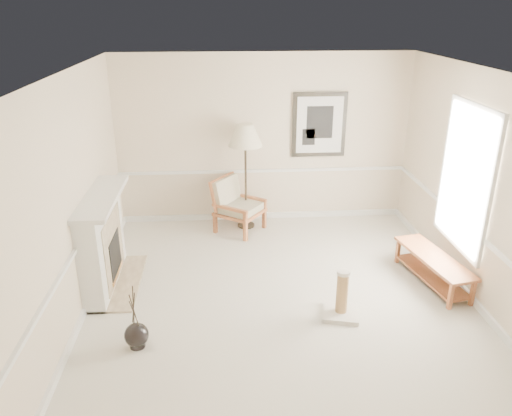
{
  "coord_description": "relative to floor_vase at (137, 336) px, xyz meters",
  "views": [
    {
      "loc": [
        -0.72,
        -5.55,
        3.6
      ],
      "look_at": [
        -0.27,
        0.7,
        1.03
      ],
      "focal_mm": 35.0,
      "sensor_mm": 36.0,
      "label": 1
    }
  ],
  "objects": [
    {
      "name": "ground",
      "position": [
        1.73,
        0.83,
        -0.15
      ],
      "size": [
        5.5,
        5.5,
        0.0
      ],
      "primitive_type": "plane",
      "color": "silver",
      "rests_on": "ground"
    },
    {
      "name": "room",
      "position": [
        1.87,
        0.91,
        1.72
      ],
      "size": [
        5.04,
        5.54,
        2.92
      ],
      "color": "beige",
      "rests_on": "ground"
    },
    {
      "name": "fireplace",
      "position": [
        -0.61,
        1.43,
        0.49
      ],
      "size": [
        0.64,
        1.64,
        1.31
      ],
      "color": "white",
      "rests_on": "ground"
    },
    {
      "name": "floor_vase",
      "position": [
        0.0,
        0.0,
        0.0
      ],
      "size": [
        0.28,
        0.28,
        0.81
      ],
      "rotation": [
        0.0,
        0.0,
        0.2
      ],
      "color": "black",
      "rests_on": "ground"
    },
    {
      "name": "armchair",
      "position": [
        1.21,
        3.12,
        0.34
      ],
      "size": [
        0.99,
        0.98,
        0.91
      ],
      "rotation": [
        0.0,
        0.0,
        0.95
      ],
      "color": "#945730",
      "rests_on": "ground"
    },
    {
      "name": "floor_lamp",
      "position": [
        1.4,
        3.23,
        1.43
      ],
      "size": [
        0.61,
        0.61,
        1.8
      ],
      "rotation": [
        0.0,
        0.0,
        -0.08
      ],
      "color": "black",
      "rests_on": "ground"
    },
    {
      "name": "bench",
      "position": [
        3.88,
        1.14,
        0.12
      ],
      "size": [
        0.69,
        1.47,
        0.4
      ],
      "rotation": [
        0.0,
        0.0,
        0.19
      ],
      "color": "#945730",
      "rests_on": "ground"
    },
    {
      "name": "scratching_post",
      "position": [
        2.44,
        0.45,
        0.05
      ],
      "size": [
        0.53,
        0.53,
        0.62
      ],
      "rotation": [
        0.0,
        0.0,
        -0.23
      ],
      "color": "white",
      "rests_on": "ground"
    }
  ]
}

